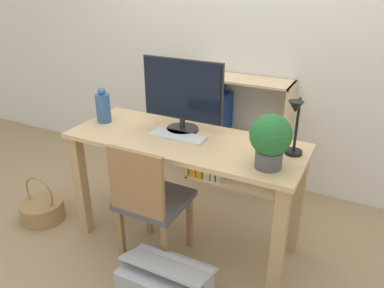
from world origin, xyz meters
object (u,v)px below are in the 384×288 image
(monitor, at_px, (182,93))
(storage_box, at_px, (165,286))
(basket, at_px, (42,209))
(potted_plant, at_px, (270,139))
(keyboard, at_px, (178,136))
(bookshelf, at_px, (219,134))
(chair, at_px, (149,199))
(vase, at_px, (103,107))
(desk_lamp, at_px, (295,123))

(monitor, relative_size, storage_box, 1.11)
(basket, bearing_deg, potted_plant, 5.23)
(keyboard, xyz_separation_m, bookshelf, (-0.09, 0.89, -0.34))
(monitor, distance_m, potted_plant, 0.70)
(basket, relative_size, storage_box, 0.73)
(chair, relative_size, bookshelf, 0.88)
(monitor, distance_m, vase, 0.59)
(monitor, bearing_deg, vase, -169.00)
(bookshelf, distance_m, basket, 1.55)
(potted_plant, height_order, basket, potted_plant)
(potted_plant, relative_size, bookshelf, 0.31)
(chair, bearing_deg, potted_plant, 8.24)
(chair, xyz_separation_m, basket, (-0.98, -0.01, -0.37))
(monitor, xyz_separation_m, basket, (-1.01, -0.40, -0.95))
(storage_box, bearing_deg, basket, 167.83)
(chair, xyz_separation_m, storage_box, (0.26, -0.27, -0.33))
(vase, bearing_deg, monitor, 11.00)
(desk_lamp, bearing_deg, potted_plant, -117.12)
(potted_plant, distance_m, bookshelf, 1.34)
(chair, distance_m, bookshelf, 1.16)
(monitor, distance_m, bookshelf, 0.97)
(desk_lamp, distance_m, basket, 1.98)
(keyboard, distance_m, vase, 0.59)
(potted_plant, xyz_separation_m, storage_box, (-0.41, -0.42, -0.82))
(potted_plant, bearing_deg, bookshelf, 124.81)
(keyboard, distance_m, storage_box, 0.88)
(bookshelf, distance_m, storage_box, 1.50)
(keyboard, bearing_deg, bookshelf, 95.76)
(desk_lamp, bearing_deg, chair, -157.79)
(chair, relative_size, basket, 2.32)
(vase, relative_size, chair, 0.29)
(monitor, xyz_separation_m, storage_box, (0.24, -0.66, -0.91))
(monitor, distance_m, keyboard, 0.27)
(desk_lamp, distance_m, chair, 0.97)
(keyboard, height_order, vase, vase)
(vase, distance_m, chair, 0.74)
(monitor, relative_size, bookshelf, 0.58)
(storage_box, bearing_deg, monitor, 109.69)
(storage_box, bearing_deg, desk_lamp, 49.88)
(vase, height_order, storage_box, vase)
(chair, bearing_deg, keyboard, 74.71)
(chair, bearing_deg, bookshelf, 87.82)
(potted_plant, xyz_separation_m, chair, (-0.67, -0.14, -0.48))
(vase, height_order, bookshelf, vase)
(monitor, bearing_deg, chair, -93.98)
(storage_box, bearing_deg, bookshelf, 101.77)
(vase, bearing_deg, keyboard, -0.79)
(bookshelf, height_order, storage_box, bookshelf)
(potted_plant, bearing_deg, keyboard, 168.35)
(keyboard, xyz_separation_m, chair, (-0.05, -0.27, -0.33))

